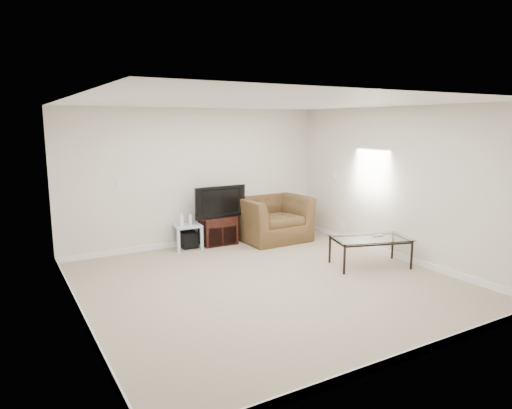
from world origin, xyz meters
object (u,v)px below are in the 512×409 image
coffee_table (370,252)px  tv_stand (218,230)px  side_table (187,236)px  subwoofer (189,239)px  television (218,201)px  recliner (272,211)px

coffee_table → tv_stand: bearing=121.7°
side_table → subwoofer: (0.03, 0.02, -0.07)m
television → subwoofer: (-0.58, 0.04, -0.66)m
television → recliner: (1.04, -0.20, -0.25)m
side_table → subwoofer: bearing=26.7°
tv_stand → television: (-0.00, -0.03, 0.55)m
subwoofer → tv_stand: bearing=-1.5°
tv_stand → side_table: (-0.61, 0.00, -0.04)m
tv_stand → coffee_table: size_ratio=0.53×
tv_stand → coffee_table: 2.85m
side_table → subwoofer: size_ratio=1.67×
tv_stand → side_table: tv_stand is taller
side_table → television: bearing=-2.5°
side_table → coffee_table: size_ratio=0.39×
subwoofer → recliner: 1.69m
television → side_table: 0.85m
tv_stand → recliner: size_ratio=0.49×
side_table → tv_stand: bearing=0.0°
subwoofer → recliner: bearing=-8.6°
recliner → tv_stand: bearing=166.6°
tv_stand → subwoofer: (-0.58, 0.02, -0.11)m
coffee_table → side_table: bearing=131.0°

